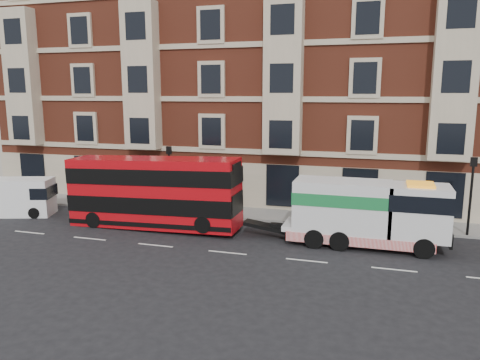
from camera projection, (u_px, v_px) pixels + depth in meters
name	position (u px, v px, depth m)	size (l,w,h in m)	color
ground	(227.00, 253.00, 23.53)	(120.00, 120.00, 0.00)	black
sidewalk	(263.00, 214.00, 30.58)	(90.00, 3.00, 0.15)	slate
victorian_terrace	(294.00, 64.00, 35.65)	(45.00, 12.00, 20.40)	brown
lamp_post_west	(170.00, 174.00, 30.56)	(0.35, 0.15, 4.35)	black
lamp_post_east	(471.00, 190.00, 25.50)	(0.35, 0.15, 4.35)	black
double_decker_bus	(154.00, 191.00, 27.50)	(10.30, 2.36, 4.17)	#BA0A11
tow_truck	(365.00, 212.00, 24.19)	(8.24, 2.44, 3.44)	silver
box_van	(16.00, 197.00, 30.56)	(4.98, 3.17, 2.41)	white
pedestrian	(140.00, 196.00, 31.43)	(0.65, 0.43, 1.79)	#1C2539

